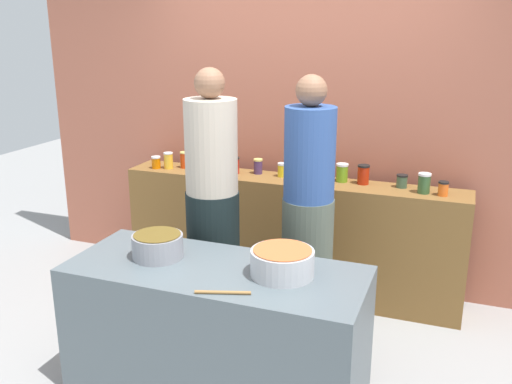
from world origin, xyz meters
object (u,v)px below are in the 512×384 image
object	(u,v)px
preserve_jar_12	(402,181)
wooden_spoon	(223,292)
preserve_jar_10	(342,173)
cooking_pot_left	(158,246)
preserve_jar_9	(319,173)
preserve_jar_3	(200,162)
preserve_jar_0	(156,162)
preserve_jar_6	(258,166)
preserve_jar_1	(168,160)
cooking_pot_center	(282,263)
preserve_jar_13	(424,183)
preserve_jar_7	(282,170)
preserve_jar_4	(213,165)
cook_with_tongs	(213,217)
preserve_jar_8	(304,171)
preserve_jar_11	(363,175)
preserve_jar_2	(184,160)
cook_in_cap	(308,223)
preserve_jar_14	(443,189)
preserve_jar_5	(235,165)

from	to	relation	value
preserve_jar_12	wooden_spoon	xyz separation A→B (m)	(-0.67, -1.74, -0.20)
preserve_jar_10	wooden_spoon	world-z (taller)	preserve_jar_10
cooking_pot_left	preserve_jar_9	bearing A→B (deg)	67.37
preserve_jar_3	cooking_pot_left	xyz separation A→B (m)	(0.42, -1.42, -0.15)
preserve_jar_0	preserve_jar_6	world-z (taller)	preserve_jar_6
preserve_jar_9	cooking_pot_left	xyz separation A→B (m)	(-0.59, -1.42, -0.15)
preserve_jar_1	cooking_pot_center	xyz separation A→B (m)	(1.43, -1.32, -0.15)
preserve_jar_10	preserve_jar_13	distance (m)	0.62
preserve_jar_13	preserve_jar_7	bearing A→B (deg)	175.99
preserve_jar_4	wooden_spoon	distance (m)	1.86
preserve_jar_7	preserve_jar_9	bearing A→B (deg)	-0.50
preserve_jar_6	cooking_pot_left	world-z (taller)	preserve_jar_6
cook_with_tongs	preserve_jar_6	bearing A→B (deg)	88.36
preserve_jar_8	preserve_jar_4	bearing A→B (deg)	-177.27
preserve_jar_10	preserve_jar_11	xyz separation A→B (m)	(0.16, -0.01, 0.00)
preserve_jar_11	wooden_spoon	distance (m)	1.79
preserve_jar_11	wooden_spoon	xyz separation A→B (m)	(-0.39, -1.74, -0.22)
preserve_jar_2	preserve_jar_8	distance (m)	1.04
preserve_jar_8	preserve_jar_10	world-z (taller)	preserve_jar_10
preserve_jar_8	cooking_pot_center	bearing A→B (deg)	-78.58
preserve_jar_8	cooking_pot_left	distance (m)	1.49
cook_in_cap	cook_with_tongs	bearing A→B (deg)	-166.42
cooking_pot_left	preserve_jar_4	bearing A→B (deg)	101.31
preserve_jar_3	preserve_jar_8	size ratio (longest dim) A/B	0.94
cooking_pot_center	preserve_jar_11	bearing A→B (deg)	82.99
preserve_jar_14	preserve_jar_9	bearing A→B (deg)	174.31
preserve_jar_4	preserve_jar_6	distance (m)	0.37
preserve_jar_1	preserve_jar_3	world-z (taller)	preserve_jar_1
preserve_jar_6	cooking_pot_center	xyz separation A→B (m)	(0.67, -1.42, -0.15)
preserve_jar_2	cooking_pot_center	distance (m)	1.92
preserve_jar_3	preserve_jar_4	distance (m)	0.16
preserve_jar_4	preserve_jar_11	size ratio (longest dim) A/B	0.75
preserve_jar_9	cooking_pot_center	xyz separation A→B (m)	(0.17, -1.40, -0.14)
preserve_jar_6	cooking_pot_center	bearing A→B (deg)	-64.78
preserve_jar_1	preserve_jar_10	distance (m)	1.44
preserve_jar_6	preserve_jar_9	world-z (taller)	preserve_jar_6
preserve_jar_4	preserve_jar_8	distance (m)	0.75
preserve_jar_4	preserve_jar_7	size ratio (longest dim) A/B	1.01
preserve_jar_4	preserve_jar_12	bearing A→B (deg)	3.12
preserve_jar_9	cook_in_cap	xyz separation A→B (m)	(0.10, -0.65, -0.18)
preserve_jar_0	preserve_jar_3	distance (m)	0.37
preserve_jar_2	preserve_jar_9	size ratio (longest dim) A/B	1.20
preserve_jar_1	preserve_jar_7	xyz separation A→B (m)	(0.97, 0.08, -0.01)
preserve_jar_5	preserve_jar_8	size ratio (longest dim) A/B	1.01
preserve_jar_9	preserve_jar_10	distance (m)	0.18
preserve_jar_0	preserve_jar_4	world-z (taller)	preserve_jar_4
preserve_jar_3	cook_with_tongs	distance (m)	0.95
preserve_jar_3	preserve_jar_11	xyz separation A→B (m)	(1.35, 0.01, 0.01)
preserve_jar_11	preserve_jar_14	bearing A→B (deg)	-10.09
preserve_jar_12	cook_in_cap	distance (m)	0.87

